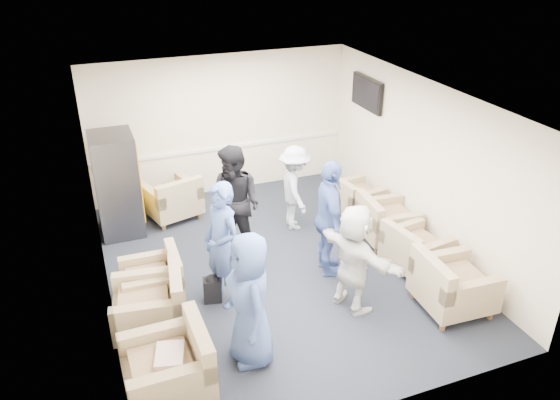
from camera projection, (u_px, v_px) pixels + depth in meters
name	position (u px, v px, depth m)	size (l,w,h in m)	color
floor	(277.00, 267.00, 8.52)	(6.00, 6.00, 0.00)	black
ceiling	(276.00, 98.00, 7.30)	(6.00, 6.00, 0.00)	white
back_wall	(221.00, 125.00, 10.41)	(5.00, 0.02, 2.70)	beige
front_wall	(383.00, 310.00, 5.41)	(5.00, 0.02, 2.70)	beige
left_wall	(97.00, 218.00, 7.11)	(0.02, 6.00, 2.70)	beige
right_wall	(423.00, 165.00, 8.71)	(0.02, 6.00, 2.70)	beige
chair_rail	(222.00, 148.00, 10.60)	(4.98, 0.04, 0.06)	silver
tv	(367.00, 93.00, 9.88)	(0.10, 1.00, 0.58)	black
armchair_left_near	(173.00, 369.00, 6.05)	(0.94, 0.94, 0.74)	#93805F
armchair_left_mid	(154.00, 306.00, 7.07)	(1.02, 1.02, 0.72)	#93805F
armchair_left_far	(156.00, 282.00, 7.60)	(0.83, 0.83, 0.64)	#93805F
armchair_right_near	(450.00, 287.00, 7.43)	(0.96, 0.96, 0.73)	#93805F
armchair_right_midnear	(413.00, 250.00, 8.33)	(0.93, 0.93, 0.65)	#93805F
armchair_right_midfar	(385.00, 222.00, 9.10)	(0.93, 0.93, 0.69)	#93805F
armchair_right_far	(354.00, 199.00, 9.93)	(0.89, 0.89, 0.63)	#93805F
armchair_corner	(173.00, 200.00, 9.80)	(1.08, 1.08, 0.70)	#93805F
vending_machine	(117.00, 184.00, 9.14)	(0.72, 0.84, 1.76)	#4B4A52
backpack	(212.00, 288.00, 7.65)	(0.28, 0.23, 0.43)	black
pillow	(170.00, 357.00, 5.96)	(0.40, 0.30, 0.12)	beige
person_front_left	(250.00, 300.00, 6.35)	(0.84, 0.55, 1.73)	#415A9D
person_mid_left	(222.00, 245.00, 7.35)	(0.66, 0.43, 1.82)	#415A9D
person_back_left	(235.00, 204.00, 8.40)	(0.90, 0.70, 1.85)	black
person_back_right	(295.00, 188.00, 9.32)	(0.97, 0.56, 1.50)	silver
person_mid_right	(329.00, 219.00, 8.00)	(1.07, 0.45, 1.82)	#415A9D
person_front_right	(354.00, 258.00, 7.29)	(1.45, 0.46, 1.57)	silver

